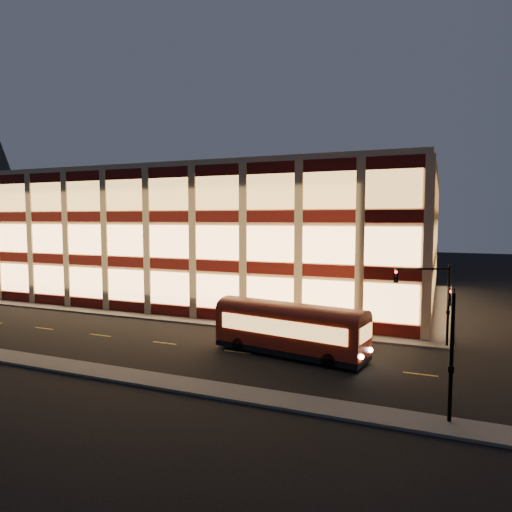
% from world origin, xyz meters
% --- Properties ---
extents(ground, '(200.00, 200.00, 0.00)m').
position_xyz_m(ground, '(0.00, 0.00, 0.00)').
color(ground, black).
rests_on(ground, ground).
extents(sidewalk_office_south, '(54.00, 2.00, 0.15)m').
position_xyz_m(sidewalk_office_south, '(-3.00, 1.00, 0.07)').
color(sidewalk_office_south, '#514F4C').
rests_on(sidewalk_office_south, ground).
extents(sidewalk_office_east, '(2.00, 30.00, 0.15)m').
position_xyz_m(sidewalk_office_east, '(23.00, 17.00, 0.07)').
color(sidewalk_office_east, '#514F4C').
rests_on(sidewalk_office_east, ground).
extents(sidewalk_near, '(100.00, 2.00, 0.15)m').
position_xyz_m(sidewalk_near, '(0.00, -13.00, 0.07)').
color(sidewalk_near, '#514F4C').
rests_on(sidewalk_near, ground).
extents(office_building, '(50.45, 30.45, 14.50)m').
position_xyz_m(office_building, '(-2.91, 16.91, 7.25)').
color(office_building, tan).
rests_on(office_building, ground).
extents(church_tower, '(5.00, 5.00, 18.00)m').
position_xyz_m(church_tower, '(-70.00, 40.00, 9.00)').
color(church_tower, '#2D2621').
rests_on(church_tower, ground).
extents(traffic_signal_far, '(3.79, 1.87, 6.00)m').
position_xyz_m(traffic_signal_far, '(22.21, 0.24, 4.11)').
color(traffic_signal_far, black).
rests_on(traffic_signal_far, ground).
extents(traffic_signal_near, '(0.32, 4.45, 6.00)m').
position_xyz_m(traffic_signal_near, '(23.50, -11.03, 4.13)').
color(traffic_signal_near, black).
rests_on(traffic_signal_near, ground).
extents(trolley_bus, '(10.92, 4.47, 3.60)m').
position_xyz_m(trolley_bus, '(13.53, -5.17, 1.99)').
color(trolley_bus, maroon).
rests_on(trolley_bus, ground).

